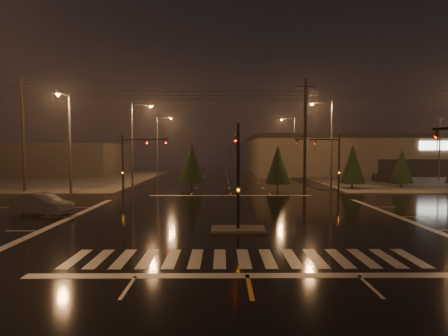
{
  "coord_description": "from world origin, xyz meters",
  "views": [
    {
      "loc": [
        -0.92,
        -23.3,
        4.52
      ],
      "look_at": [
        -0.72,
        5.78,
        3.0
      ],
      "focal_mm": 28.0,
      "sensor_mm": 36.0,
      "label": 1
    }
  ],
  "objects": [
    {
      "name": "car_crossing",
      "position": [
        -13.48,
        1.05,
        0.74
      ],
      "size": [
        4.74,
        2.95,
        1.47
      ],
      "primitive_type": "imported",
      "rotation": [
        0.0,
        0.0,
        1.24
      ],
      "color": "#5C5D64",
      "rests_on": "ground"
    },
    {
      "name": "commercial_block",
      "position": [
        -35.0,
        42.0,
        2.8
      ],
      "size": [
        30.0,
        18.0,
        5.6
      ],
      "primitive_type": "cube",
      "color": "#3E3A36",
      "rests_on": "ground"
    },
    {
      "name": "signal_mast_median",
      "position": [
        0.0,
        -3.07,
        3.75
      ],
      "size": [
        0.25,
        4.59,
        6.0
      ],
      "color": "black",
      "rests_on": "ground"
    },
    {
      "name": "car_parked",
      "position": [
        21.62,
        23.22,
        0.86
      ],
      "size": [
        3.55,
        5.44,
        1.72
      ],
      "primitive_type": "imported",
      "rotation": [
        0.0,
        0.0,
        0.33
      ],
      "color": "black",
      "rests_on": "ground"
    },
    {
      "name": "stop_bar_near",
      "position": [
        0.0,
        -11.0,
        0.01
      ],
      "size": [
        16.0,
        0.5,
        0.01
      ],
      "primitive_type": "cube",
      "color": "beige",
      "rests_on": "ground"
    },
    {
      "name": "utility_pole_1",
      "position": [
        8.0,
        14.0,
        6.13
      ],
      "size": [
        2.2,
        0.32,
        12.0
      ],
      "color": "black",
      "rests_on": "ground"
    },
    {
      "name": "stop_bar_far",
      "position": [
        0.0,
        11.0,
        0.01
      ],
      "size": [
        16.0,
        0.5,
        0.01
      ],
      "primitive_type": "cube",
      "color": "beige",
      "rests_on": "ground"
    },
    {
      "name": "streetlight_2",
      "position": [
        -11.18,
        34.0,
        5.8
      ],
      "size": [
        2.77,
        0.32,
        10.0
      ],
      "color": "#38383A",
      "rests_on": "ground"
    },
    {
      "name": "signal_mast_nw",
      "position": [
        -9.5,
        10.14,
        3.79
      ],
      "size": [
        4.84,
        1.86,
        6.0
      ],
      "color": "black",
      "rests_on": "ground"
    },
    {
      "name": "signal_mast_ne",
      "position": [
        9.5,
        10.14,
        3.79
      ],
      "size": [
        4.84,
        1.86,
        6.0
      ],
      "color": "black",
      "rests_on": "ground"
    },
    {
      "name": "sidewalk_ne",
      "position": [
        30.0,
        30.0,
        0.06
      ],
      "size": [
        36.0,
        36.0,
        0.12
      ],
      "primitive_type": "cube",
      "color": "#4D4B45",
      "rests_on": "ground"
    },
    {
      "name": "conifer_0",
      "position": [
        14.06,
        16.44,
        2.92
      ],
      "size": [
        2.85,
        2.85,
        5.15
      ],
      "color": "black",
      "rests_on": "ground"
    },
    {
      "name": "streetlight_3",
      "position": [
        11.18,
        16.0,
        5.8
      ],
      "size": [
        2.77,
        0.32,
        10.0
      ],
      "color": "#38383A",
      "rests_on": "ground"
    },
    {
      "name": "streetlight_4",
      "position": [
        11.18,
        36.0,
        5.8
      ],
      "size": [
        2.77,
        0.32,
        10.0
      ],
      "color": "#38383A",
      "rests_on": "ground"
    },
    {
      "name": "streetlight_5",
      "position": [
        -16.0,
        11.18,
        5.8
      ],
      "size": [
        0.32,
        2.77,
        10.0
      ],
      "color": "#38383A",
      "rests_on": "ground"
    },
    {
      "name": "conifer_1",
      "position": [
        20.08,
        17.13,
        2.64
      ],
      "size": [
        2.49,
        2.49,
        4.59
      ],
      "color": "black",
      "rests_on": "ground"
    },
    {
      "name": "utility_pole_0",
      "position": [
        -22.0,
        14.0,
        6.13
      ],
      "size": [
        2.2,
        0.32,
        12.0
      ],
      "color": "black",
      "rests_on": "ground"
    },
    {
      "name": "conifer_3",
      "position": [
        -4.42,
        17.14,
        3.06
      ],
      "size": [
        3.02,
        3.02,
        5.42
      ],
      "color": "black",
      "rests_on": "ground"
    },
    {
      "name": "sidewalk_nw",
      "position": [
        -30.0,
        30.0,
        0.06
      ],
      "size": [
        36.0,
        36.0,
        0.12
      ],
      "primitive_type": "cube",
      "color": "#4D4B45",
      "rests_on": "ground"
    },
    {
      "name": "conifer_4",
      "position": [
        5.41,
        15.89,
        2.9
      ],
      "size": [
        2.82,
        2.82,
        5.1
      ],
      "color": "black",
      "rests_on": "ground"
    },
    {
      "name": "streetlight_1",
      "position": [
        -11.18,
        18.0,
        5.8
      ],
      "size": [
        2.77,
        0.32,
        10.0
      ],
      "color": "#38383A",
      "rests_on": "ground"
    },
    {
      "name": "median_island",
      "position": [
        0.0,
        -4.0,
        0.07
      ],
      "size": [
        3.0,
        1.6,
        0.15
      ],
      "primitive_type": "cube",
      "color": "#4D4B45",
      "rests_on": "ground"
    },
    {
      "name": "ground",
      "position": [
        0.0,
        0.0,
        0.0
      ],
      "size": [
        140.0,
        140.0,
        0.0
      ],
      "primitive_type": "plane",
      "color": "black",
      "rests_on": "ground"
    },
    {
      "name": "crosswalk",
      "position": [
        0.0,
        -9.0,
        0.01
      ],
      "size": [
        15.0,
        2.6,
        0.01
      ],
      "primitive_type": "cube",
      "color": "beige",
      "rests_on": "ground"
    },
    {
      "name": "retail_building",
      "position": [
        35.0,
        45.99,
        3.84
      ],
      "size": [
        60.2,
        28.3,
        7.2
      ],
      "color": "#706650",
      "rests_on": "ground"
    }
  ]
}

